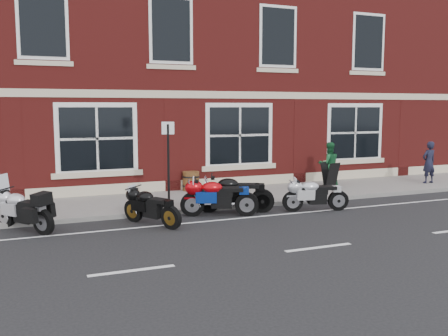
{
  "coord_description": "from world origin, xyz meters",
  "views": [
    {
      "loc": [
        -5.79,
        -11.8,
        2.98
      ],
      "look_at": [
        -0.3,
        1.6,
        1.2
      ],
      "focal_mm": 40.0,
      "sensor_mm": 36.0,
      "label": 1
    }
  ],
  "objects_px": {
    "pedestrian_right": "(329,164)",
    "moto_sport_silver": "(314,194)",
    "moto_touring_silver": "(23,208)",
    "a_board_sign": "(330,175)",
    "moto_naked_black": "(234,192)",
    "moto_sport_black": "(151,206)",
    "barrel_planter": "(191,181)",
    "pedestrian_left": "(429,162)",
    "parking_sign": "(168,159)",
    "moto_sport_red": "(218,196)"
  },
  "relations": [
    {
      "from": "pedestrian_right",
      "to": "parking_sign",
      "type": "distance_m",
      "value": 6.78
    },
    {
      "from": "moto_touring_silver",
      "to": "moto_sport_silver",
      "type": "distance_m",
      "value": 7.8
    },
    {
      "from": "barrel_planter",
      "to": "parking_sign",
      "type": "relative_size",
      "value": 0.27
    },
    {
      "from": "parking_sign",
      "to": "a_board_sign",
      "type": "bearing_deg",
      "value": 28.85
    },
    {
      "from": "moto_touring_silver",
      "to": "barrel_planter",
      "type": "relative_size",
      "value": 2.59
    },
    {
      "from": "moto_touring_silver",
      "to": "moto_naked_black",
      "type": "bearing_deg",
      "value": -36.11
    },
    {
      "from": "moto_touring_silver",
      "to": "parking_sign",
      "type": "bearing_deg",
      "value": -27.74
    },
    {
      "from": "moto_touring_silver",
      "to": "barrel_planter",
      "type": "xyz_separation_m",
      "value": [
        5.39,
        3.33,
        -0.1
      ]
    },
    {
      "from": "moto_touring_silver",
      "to": "moto_naked_black",
      "type": "relative_size",
      "value": 0.83
    },
    {
      "from": "moto_naked_black",
      "to": "a_board_sign",
      "type": "height_order",
      "value": "a_board_sign"
    },
    {
      "from": "moto_sport_black",
      "to": "pedestrian_right",
      "type": "bearing_deg",
      "value": -8.17
    },
    {
      "from": "a_board_sign",
      "to": "pedestrian_left",
      "type": "bearing_deg",
      "value": -23.7
    },
    {
      "from": "moto_sport_black",
      "to": "pedestrian_left",
      "type": "distance_m",
      "value": 11.43
    },
    {
      "from": "moto_sport_silver",
      "to": "pedestrian_left",
      "type": "distance_m",
      "value": 6.85
    },
    {
      "from": "a_board_sign",
      "to": "barrel_planter",
      "type": "distance_m",
      "value": 4.91
    },
    {
      "from": "barrel_planter",
      "to": "moto_sport_black",
      "type": "bearing_deg",
      "value": -121.05
    },
    {
      "from": "moto_sport_black",
      "to": "pedestrian_left",
      "type": "bearing_deg",
      "value": -19.42
    },
    {
      "from": "moto_touring_silver",
      "to": "a_board_sign",
      "type": "relative_size",
      "value": 1.86
    },
    {
      "from": "moto_touring_silver",
      "to": "pedestrian_left",
      "type": "height_order",
      "value": "pedestrian_left"
    },
    {
      "from": "pedestrian_left",
      "to": "moto_sport_black",
      "type": "bearing_deg",
      "value": 10.48
    },
    {
      "from": "moto_sport_black",
      "to": "pedestrian_left",
      "type": "xyz_separation_m",
      "value": [
        11.21,
        2.17,
        0.41
      ]
    },
    {
      "from": "moto_sport_red",
      "to": "moto_naked_black",
      "type": "xyz_separation_m",
      "value": [
        0.6,
        0.28,
        0.01
      ]
    },
    {
      "from": "moto_touring_silver",
      "to": "moto_sport_red",
      "type": "xyz_separation_m",
      "value": [
        4.96,
        -0.25,
        0.01
      ]
    },
    {
      "from": "moto_sport_silver",
      "to": "moto_naked_black",
      "type": "bearing_deg",
      "value": 87.41
    },
    {
      "from": "pedestrian_right",
      "to": "barrel_planter",
      "type": "height_order",
      "value": "pedestrian_right"
    },
    {
      "from": "pedestrian_left",
      "to": "a_board_sign",
      "type": "height_order",
      "value": "pedestrian_left"
    },
    {
      "from": "a_board_sign",
      "to": "barrel_planter",
      "type": "height_order",
      "value": "a_board_sign"
    },
    {
      "from": "moto_naked_black",
      "to": "a_board_sign",
      "type": "bearing_deg",
      "value": -43.84
    },
    {
      "from": "pedestrian_right",
      "to": "moto_sport_silver",
      "type": "bearing_deg",
      "value": 62.51
    },
    {
      "from": "moto_touring_silver",
      "to": "pedestrian_right",
      "type": "distance_m",
      "value": 10.6
    },
    {
      "from": "pedestrian_left",
      "to": "moto_sport_silver",
      "type": "bearing_deg",
      "value": 18.67
    },
    {
      "from": "moto_naked_black",
      "to": "barrel_planter",
      "type": "height_order",
      "value": "moto_naked_black"
    },
    {
      "from": "pedestrian_left",
      "to": "pedestrian_right",
      "type": "height_order",
      "value": "pedestrian_right"
    },
    {
      "from": "moto_touring_silver",
      "to": "moto_sport_silver",
      "type": "height_order",
      "value": "moto_touring_silver"
    },
    {
      "from": "moto_touring_silver",
      "to": "pedestrian_right",
      "type": "xyz_separation_m",
      "value": [
        10.32,
        2.37,
        0.37
      ]
    },
    {
      "from": "moto_sport_red",
      "to": "moto_sport_silver",
      "type": "height_order",
      "value": "moto_sport_red"
    },
    {
      "from": "moto_sport_red",
      "to": "moto_naked_black",
      "type": "distance_m",
      "value": 0.66
    },
    {
      "from": "moto_touring_silver",
      "to": "barrel_planter",
      "type": "height_order",
      "value": "moto_touring_silver"
    },
    {
      "from": "moto_sport_black",
      "to": "pedestrian_right",
      "type": "distance_m",
      "value": 7.91
    },
    {
      "from": "pedestrian_right",
      "to": "parking_sign",
      "type": "bearing_deg",
      "value": 27.8
    },
    {
      "from": "moto_sport_red",
      "to": "parking_sign",
      "type": "relative_size",
      "value": 0.84
    },
    {
      "from": "a_board_sign",
      "to": "moto_naked_black",
      "type": "bearing_deg",
      "value": -175.14
    },
    {
      "from": "moto_sport_silver",
      "to": "pedestrian_right",
      "type": "relative_size",
      "value": 1.19
    },
    {
      "from": "moto_sport_black",
      "to": "moto_sport_red",
      "type": "bearing_deg",
      "value": -19.86
    },
    {
      "from": "moto_sport_black",
      "to": "a_board_sign",
      "type": "xyz_separation_m",
      "value": [
        7.09,
        2.57,
        0.08
      ]
    },
    {
      "from": "moto_sport_black",
      "to": "moto_sport_silver",
      "type": "bearing_deg",
      "value": -31.23
    },
    {
      "from": "moto_naked_black",
      "to": "moto_sport_silver",
      "type": "bearing_deg",
      "value": -84.81
    },
    {
      "from": "moto_sport_black",
      "to": "barrel_planter",
      "type": "xyz_separation_m",
      "value": [
        2.38,
        3.94,
        -0.05
      ]
    },
    {
      "from": "moto_sport_black",
      "to": "pedestrian_right",
      "type": "relative_size",
      "value": 1.08
    },
    {
      "from": "pedestrian_left",
      "to": "a_board_sign",
      "type": "distance_m",
      "value": 4.16
    }
  ]
}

